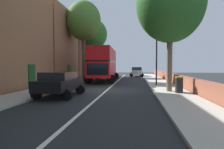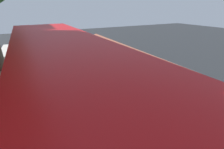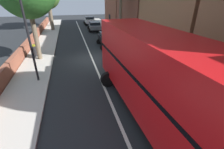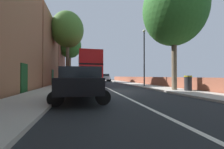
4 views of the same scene
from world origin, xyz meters
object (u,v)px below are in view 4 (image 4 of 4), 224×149
(double_decker_bus, at_px, (88,68))
(parked_car_black_left_1, at_px, (81,82))
(litter_bin_right, at_px, (188,83))
(parked_car_silver_right_3, at_px, (104,77))
(lamppost_right, at_px, (144,53))
(street_tree_left_0, at_px, (68,30))
(street_tree_right_1, at_px, (174,10))
(street_tree_left_4, at_px, (70,46))

(double_decker_bus, relative_size, parked_car_black_left_1, 2.35)
(double_decker_bus, xyz_separation_m, litter_bin_right, (7.00, -10.64, -1.66))
(parked_car_silver_right_3, relative_size, lamppost_right, 0.71)
(street_tree_left_0, relative_size, lamppost_right, 1.65)
(parked_car_silver_right_3, bearing_deg, lamppost_right, -84.01)
(parked_car_silver_right_3, height_order, street_tree_left_0, street_tree_left_0)
(parked_car_silver_right_3, bearing_deg, street_tree_right_1, -84.02)
(street_tree_right_1, xyz_separation_m, lamppost_right, (-0.47, 4.54, -2.76))
(parked_car_black_left_1, relative_size, street_tree_left_0, 0.42)
(street_tree_left_4, bearing_deg, parked_car_black_left_1, -83.65)
(street_tree_left_0, relative_size, street_tree_left_4, 1.05)
(double_decker_bus, height_order, litter_bin_right, double_decker_bus)
(parked_car_black_left_1, height_order, lamppost_right, lamppost_right)
(street_tree_left_0, bearing_deg, double_decker_bus, -23.95)
(parked_car_black_left_1, bearing_deg, street_tree_right_1, 21.09)
(lamppost_right, bearing_deg, street_tree_right_1, -84.05)
(street_tree_right_1, distance_m, litter_bin_right, 5.97)
(street_tree_left_0, distance_m, street_tree_right_1, 14.51)
(street_tree_left_4, bearing_deg, parked_car_silver_right_3, 13.93)
(parked_car_black_left_1, xyz_separation_m, street_tree_right_1, (7.27, 2.81, 5.65))
(street_tree_right_1, distance_m, lamppost_right, 5.34)
(double_decker_bus, bearing_deg, street_tree_left_0, 156.05)
(double_decker_bus, xyz_separation_m, lamppost_right, (6.00, -5.23, 1.45))
(street_tree_left_0, xyz_separation_m, lamppost_right, (8.86, -6.50, -4.07))
(street_tree_left_0, bearing_deg, street_tree_left_4, 93.04)
(street_tree_left_0, xyz_separation_m, street_tree_right_1, (9.33, -11.04, -1.30))
(lamppost_right, xyz_separation_m, litter_bin_right, (1.00, -5.41, -3.12))
(litter_bin_right, bearing_deg, lamppost_right, 100.48)
(street_tree_right_1, relative_size, street_tree_left_4, 0.94)
(parked_car_silver_right_3, xyz_separation_m, street_tree_left_0, (-7.06, -10.66, 6.90))
(parked_car_black_left_1, height_order, street_tree_right_1, street_tree_right_1)
(street_tree_right_1, bearing_deg, street_tree_left_0, 130.19)
(parked_car_black_left_1, distance_m, street_tree_right_1, 9.63)
(parked_car_black_left_1, distance_m, litter_bin_right, 8.04)
(double_decker_bus, distance_m, parked_car_silver_right_3, 12.72)
(street_tree_left_4, relative_size, litter_bin_right, 8.82)
(street_tree_left_0, height_order, street_tree_right_1, street_tree_left_0)
(double_decker_bus, xyz_separation_m, street_tree_left_0, (-2.86, 1.27, 5.52))
(parked_car_silver_right_3, distance_m, lamppost_right, 17.49)
(street_tree_right_1, bearing_deg, parked_car_silver_right_3, 95.98)
(street_tree_right_1, xyz_separation_m, litter_bin_right, (0.53, -0.87, -5.88))
(lamppost_right, bearing_deg, double_decker_bus, 138.91)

